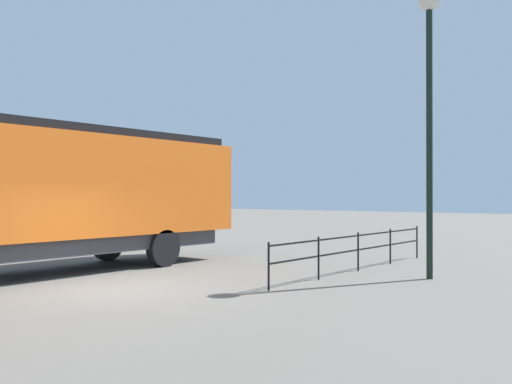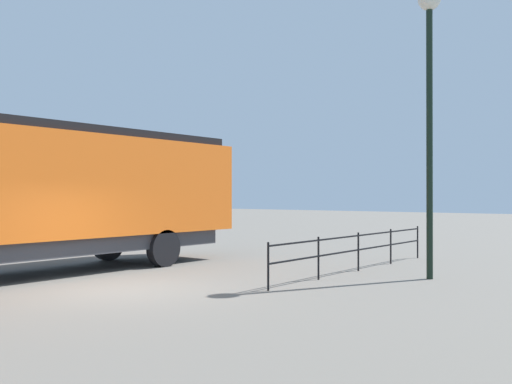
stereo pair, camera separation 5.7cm
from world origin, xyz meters
The scene contains 3 objects.
ground_plane centered at (0.00, 0.00, 0.00)m, with size 120.00×120.00×0.00m, color #666059.
lamp_post centered at (4.76, 5.91, 5.37)m, with size 0.58×0.58×7.41m.
platform_fence centered at (2.62, 6.14, 0.71)m, with size 0.05×8.45×1.08m.
Camera 1 is at (10.20, -8.21, 2.13)m, focal length 39.99 mm.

